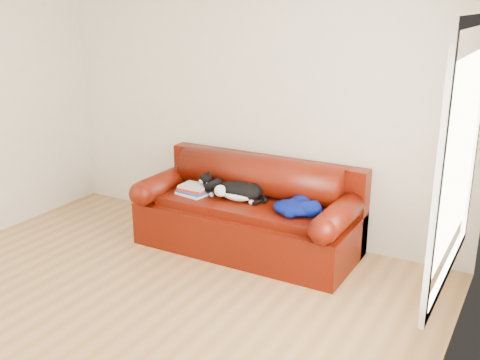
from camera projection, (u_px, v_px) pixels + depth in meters
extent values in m
plane|color=olive|center=(128.00, 313.00, 4.36)|extent=(4.50, 4.50, 0.00)
cube|color=beige|center=(251.00, 107.00, 5.62)|extent=(4.50, 0.02, 2.60)
cube|color=beige|center=(449.00, 205.00, 2.91)|extent=(0.02, 4.00, 2.60)
cube|color=white|center=(460.00, 154.00, 3.10)|extent=(0.01, 1.10, 1.30)
cube|color=white|center=(460.00, 154.00, 3.10)|extent=(0.03, 1.30, 1.50)
cube|color=#3A0302|center=(248.00, 228.00, 5.43)|extent=(2.10, 0.90, 0.42)
cube|color=#3A0302|center=(245.00, 207.00, 5.31)|extent=(1.66, 0.62, 0.10)
cylinder|color=black|center=(151.00, 239.00, 5.65)|extent=(0.06, 0.06, 0.05)
cylinder|color=black|center=(325.00, 282.00, 4.77)|extent=(0.06, 0.06, 0.05)
cylinder|color=black|center=(188.00, 218.00, 6.19)|extent=(0.06, 0.06, 0.05)
cylinder|color=black|center=(350.00, 253.00, 5.32)|extent=(0.06, 0.06, 0.05)
cube|color=#3A0302|center=(265.00, 197.00, 5.66)|extent=(2.10, 0.18, 0.85)
cylinder|color=#3A0302|center=(260.00, 176.00, 5.49)|extent=(1.70, 0.40, 0.40)
cylinder|color=#3A0302|center=(169.00, 182.00, 5.76)|extent=(0.24, 0.88, 0.24)
sphere|color=#3A0302|center=(141.00, 194.00, 5.40)|extent=(0.24, 0.24, 0.24)
cylinder|color=#3A0302|center=(341.00, 214.00, 4.89)|extent=(0.24, 0.88, 0.24)
sphere|color=#3A0302|center=(323.00, 231.00, 4.53)|extent=(0.24, 0.24, 0.24)
cube|color=white|center=(194.00, 193.00, 5.50)|extent=(0.32, 0.26, 0.02)
cube|color=white|center=(194.00, 193.00, 5.50)|extent=(0.31, 0.25, 0.02)
cube|color=#2147B3|center=(194.00, 191.00, 5.49)|extent=(0.30, 0.24, 0.02)
cube|color=white|center=(194.00, 191.00, 5.49)|extent=(0.29, 0.23, 0.02)
cube|color=red|center=(194.00, 188.00, 5.48)|extent=(0.29, 0.23, 0.02)
cube|color=white|center=(194.00, 188.00, 5.48)|extent=(0.27, 0.21, 0.02)
cube|color=#B6B7BD|center=(194.00, 186.00, 5.48)|extent=(0.27, 0.21, 0.02)
cube|color=white|center=(194.00, 186.00, 5.48)|extent=(0.26, 0.19, 0.02)
ellipsoid|color=black|center=(239.00, 191.00, 5.32)|extent=(0.50, 0.40, 0.18)
ellipsoid|color=white|center=(236.00, 196.00, 5.28)|extent=(0.34, 0.25, 0.12)
ellipsoid|color=white|center=(221.00, 191.00, 5.31)|extent=(0.16, 0.15, 0.11)
ellipsoid|color=black|center=(253.00, 192.00, 5.32)|extent=(0.24, 0.24, 0.16)
ellipsoid|color=black|center=(209.00, 184.00, 5.33)|extent=(0.17, 0.16, 0.11)
ellipsoid|color=white|center=(205.00, 186.00, 5.31)|extent=(0.08, 0.07, 0.05)
sphere|color=#BF7272|center=(203.00, 186.00, 5.31)|extent=(0.02, 0.02, 0.02)
cone|color=black|center=(210.00, 180.00, 5.28)|extent=(0.06, 0.06, 0.05)
cone|color=black|center=(211.00, 178.00, 5.34)|extent=(0.06, 0.06, 0.05)
cylinder|color=black|center=(263.00, 198.00, 5.30)|extent=(0.14, 0.13, 0.04)
sphere|color=white|center=(216.00, 199.00, 5.32)|extent=(0.04, 0.04, 0.04)
sphere|color=white|center=(251.00, 202.00, 5.23)|extent=(0.04, 0.04, 0.04)
ellipsoid|color=#020544|center=(295.00, 207.00, 4.99)|extent=(0.46, 0.44, 0.12)
ellipsoid|color=#020544|center=(309.00, 209.00, 4.93)|extent=(0.28, 0.26, 0.14)
ellipsoid|color=#020544|center=(285.00, 205.00, 5.07)|extent=(0.29, 0.32, 0.09)
ellipsoid|color=#020544|center=(300.00, 202.00, 5.09)|extent=(0.23, 0.20, 0.14)
ellipsoid|color=#020544|center=(290.00, 212.00, 4.92)|extent=(0.19, 0.19, 0.09)
ellipsoid|color=silver|center=(302.00, 208.00, 4.92)|extent=(0.17, 0.11, 0.04)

